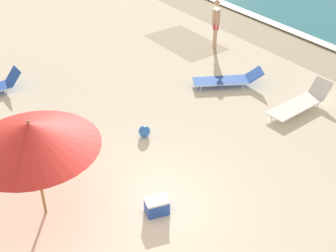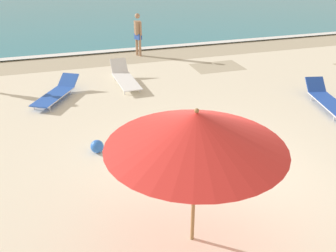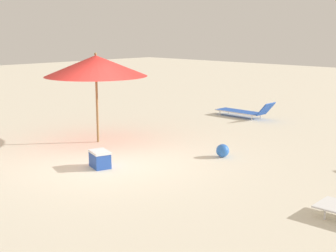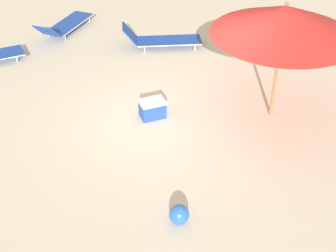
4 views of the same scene
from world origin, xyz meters
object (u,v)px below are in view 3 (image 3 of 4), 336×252
object	(u,v)px
sun_lounger_near_water_right	(245,111)
beach_umbrella	(96,66)
beach_ball	(223,151)
cooler_box	(100,159)

from	to	relation	value
sun_lounger_near_water_right	beach_umbrella	bearing A→B (deg)	-6.89
beach_umbrella	beach_ball	world-z (taller)	beach_umbrella
sun_lounger_near_water_right	cooler_box	size ratio (longest dim) A/B	3.59
beach_ball	beach_umbrella	bearing A→B (deg)	-71.67
beach_ball	cooler_box	xyz separation A→B (m)	(2.52, -1.39, 0.03)
beach_ball	cooler_box	distance (m)	2.88
beach_umbrella	cooler_box	xyz separation A→B (m)	(1.43, 1.91, -1.83)
beach_ball	sun_lounger_near_water_right	bearing A→B (deg)	-150.93
cooler_box	sun_lounger_near_water_right	bearing A→B (deg)	116.38
sun_lounger_near_water_right	cooler_box	xyz separation A→B (m)	(7.13, 1.17, -0.03)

